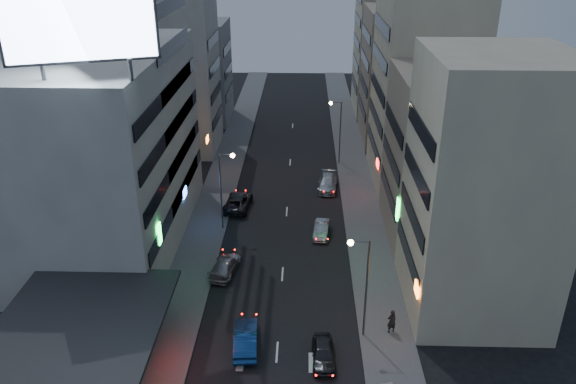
{
  "coord_description": "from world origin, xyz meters",
  "views": [
    {
      "loc": [
        1.7,
        -27.3,
        27.28
      ],
      "look_at": [
        0.33,
        19.22,
        5.49
      ],
      "focal_mm": 35.0,
      "sensor_mm": 36.0,
      "label": 1
    }
  ],
  "objects_px": {
    "scooter_silver_b": "(393,375)",
    "parked_car_right_near": "(323,353)",
    "parked_car_left": "(238,202)",
    "parked_car_right_mid": "(321,229)",
    "parked_car_right_far": "(328,183)",
    "road_car_silver": "(225,266)",
    "person": "(392,321)",
    "road_car_blue": "(246,338)"
  },
  "relations": [
    {
      "from": "parked_car_left",
      "to": "road_car_silver",
      "type": "bearing_deg",
      "value": 96.18
    },
    {
      "from": "parked_car_right_mid",
      "to": "scooter_silver_b",
      "type": "distance_m",
      "value": 20.26
    },
    {
      "from": "parked_car_right_near",
      "to": "road_car_blue",
      "type": "bearing_deg",
      "value": 166.0
    },
    {
      "from": "parked_car_right_far",
      "to": "parked_car_right_near",
      "type": "bearing_deg",
      "value": -87.47
    },
    {
      "from": "parked_car_left",
      "to": "person",
      "type": "xyz_separation_m",
      "value": [
        13.63,
        -20.39,
        0.33
      ]
    },
    {
      "from": "parked_car_right_mid",
      "to": "road_car_silver",
      "type": "bearing_deg",
      "value": -134.18
    },
    {
      "from": "parked_car_right_mid",
      "to": "scooter_silver_b",
      "type": "height_order",
      "value": "scooter_silver_b"
    },
    {
      "from": "scooter_silver_b",
      "to": "parked_car_right_far",
      "type": "bearing_deg",
      "value": -8.39
    },
    {
      "from": "parked_car_right_near",
      "to": "road_car_blue",
      "type": "relative_size",
      "value": 0.84
    },
    {
      "from": "parked_car_right_far",
      "to": "road_car_silver",
      "type": "distance_m",
      "value": 20.23
    },
    {
      "from": "scooter_silver_b",
      "to": "person",
      "type": "bearing_deg",
      "value": -20.95
    },
    {
      "from": "parked_car_left",
      "to": "scooter_silver_b",
      "type": "xyz_separation_m",
      "value": [
        13.04,
        -25.54,
        -0.03
      ]
    },
    {
      "from": "parked_car_right_near",
      "to": "road_car_silver",
      "type": "height_order",
      "value": "road_car_silver"
    },
    {
      "from": "parked_car_right_far",
      "to": "person",
      "type": "bearing_deg",
      "value": -76.42
    },
    {
      "from": "road_car_blue",
      "to": "scooter_silver_b",
      "type": "xyz_separation_m",
      "value": [
        10.04,
        -3.3,
        -0.04
      ]
    },
    {
      "from": "parked_car_right_near",
      "to": "parked_car_right_mid",
      "type": "bearing_deg",
      "value": 87.95
    },
    {
      "from": "parked_car_right_near",
      "to": "road_car_blue",
      "type": "xyz_separation_m",
      "value": [
        -5.52,
        1.27,
        0.1
      ]
    },
    {
      "from": "road_car_silver",
      "to": "road_car_blue",
      "type": "bearing_deg",
      "value": 115.32
    },
    {
      "from": "parked_car_left",
      "to": "road_car_silver",
      "type": "relative_size",
      "value": 1.14
    },
    {
      "from": "road_car_blue",
      "to": "person",
      "type": "relative_size",
      "value": 2.4
    },
    {
      "from": "parked_car_left",
      "to": "road_car_blue",
      "type": "bearing_deg",
      "value": 102.67
    },
    {
      "from": "road_car_blue",
      "to": "road_car_silver",
      "type": "distance_m",
      "value": 10.03
    },
    {
      "from": "parked_car_left",
      "to": "road_car_silver",
      "type": "xyz_separation_m",
      "value": [
        0.26,
        -12.59,
        -0.06
      ]
    },
    {
      "from": "parked_car_right_mid",
      "to": "person",
      "type": "bearing_deg",
      "value": -64.81
    },
    {
      "from": "parked_car_right_near",
      "to": "parked_car_right_mid",
      "type": "height_order",
      "value": "parked_car_right_near"
    },
    {
      "from": "parked_car_right_mid",
      "to": "parked_car_right_far",
      "type": "relative_size",
      "value": 0.76
    },
    {
      "from": "parked_car_right_mid",
      "to": "parked_car_left",
      "type": "height_order",
      "value": "parked_car_left"
    },
    {
      "from": "road_car_blue",
      "to": "person",
      "type": "xyz_separation_m",
      "value": [
        10.63,
        1.85,
        0.32
      ]
    },
    {
      "from": "parked_car_right_far",
      "to": "road_car_silver",
      "type": "relative_size",
      "value": 1.06
    },
    {
      "from": "parked_car_right_near",
      "to": "parked_car_right_mid",
      "type": "relative_size",
      "value": 1.02
    },
    {
      "from": "road_car_blue",
      "to": "person",
      "type": "bearing_deg",
      "value": -174.23
    },
    {
      "from": "scooter_silver_b",
      "to": "parked_car_right_near",
      "type": "bearing_deg",
      "value": 51.46
    },
    {
      "from": "parked_car_left",
      "to": "parked_car_right_far",
      "type": "bearing_deg",
      "value": -146.95
    },
    {
      "from": "road_car_blue",
      "to": "parked_car_right_far",
      "type": "bearing_deg",
      "value": -108.07
    },
    {
      "from": "parked_car_right_far",
      "to": "scooter_silver_b",
      "type": "distance_m",
      "value": 30.94
    },
    {
      "from": "parked_car_right_far",
      "to": "road_car_silver",
      "type": "height_order",
      "value": "parked_car_right_far"
    },
    {
      "from": "road_car_silver",
      "to": "scooter_silver_b",
      "type": "relative_size",
      "value": 2.42
    },
    {
      "from": "parked_car_right_mid",
      "to": "parked_car_left",
      "type": "bearing_deg",
      "value": 154.08
    },
    {
      "from": "parked_car_left",
      "to": "person",
      "type": "relative_size",
      "value": 2.82
    },
    {
      "from": "parked_car_right_far",
      "to": "road_car_blue",
      "type": "distance_m",
      "value": 28.31
    },
    {
      "from": "parked_car_right_near",
      "to": "parked_car_right_far",
      "type": "xyz_separation_m",
      "value": [
        1.31,
        28.74,
        0.07
      ]
    },
    {
      "from": "parked_car_right_mid",
      "to": "road_car_blue",
      "type": "height_order",
      "value": "road_car_blue"
    }
  ]
}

